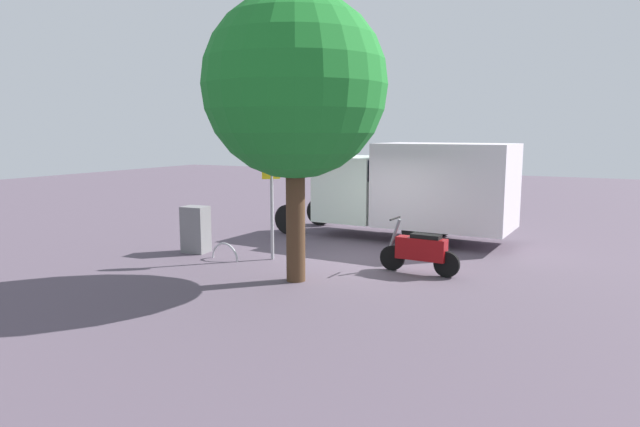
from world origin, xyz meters
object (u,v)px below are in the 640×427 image
Objects in this scene: street_tree at (295,87)px; utility_cabinet at (196,229)px; box_truck_near at (412,186)px; bike_rack_hoop at (225,260)px; motorcycle at (421,250)px; stop_sign at (271,172)px.

street_tree is 5.14m from utility_cabinet.
box_truck_near reaches higher than utility_cabinet.
bike_rack_hoop is at bearing 57.49° from box_truck_near.
motorcycle is at bearing -169.56° from bike_rack_hoop.
utility_cabinet is 1.40× the size of bike_rack_hoop.
stop_sign is (2.19, 4.01, 0.59)m from box_truck_near.
bike_rack_hoop is at bearing -19.63° from street_tree.
bike_rack_hoop is (-1.18, 0.36, -0.60)m from utility_cabinet.
stop_sign reaches higher than motorcycle.
motorcycle is at bearing -175.35° from stop_sign.
stop_sign reaches higher than bike_rack_hoop.
motorcycle is 2.13× the size of bike_rack_hoop.
utility_cabinet is at bearing 7.62° from motorcycle.
motorcycle is 4.41m from street_tree.
box_truck_near is 2.15× the size of stop_sign.
box_truck_near is at bearing -125.00° from bike_rack_hoop.
box_truck_near is at bearing -66.09° from motorcycle.
bike_rack_hoop is at bearing 29.03° from stop_sign.
box_truck_near reaches higher than motorcycle.
bike_rack_hoop is (3.20, 4.56, -1.55)m from box_truck_near.
box_truck_near is 5.77× the size of utility_cabinet.
utility_cabinet reaches higher than bike_rack_hoop.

